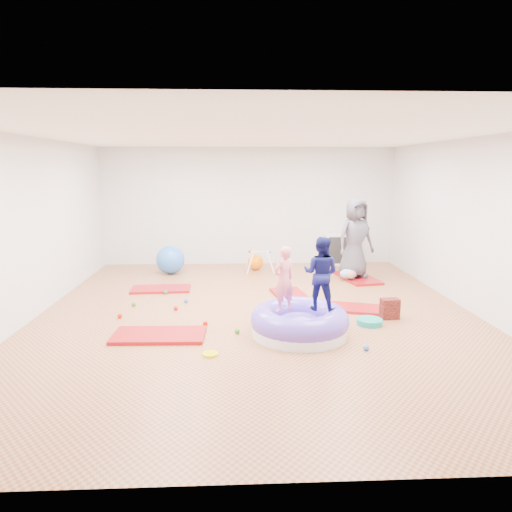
{
  "coord_description": "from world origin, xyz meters",
  "views": [
    {
      "loc": [
        -0.33,
        -7.01,
        2.32
      ],
      "look_at": [
        0.0,
        0.3,
        0.9
      ],
      "focal_mm": 32.0,
      "sensor_mm": 36.0,
      "label": 1
    }
  ],
  "objects": [
    {
      "name": "room",
      "position": [
        0.0,
        0.0,
        1.4
      ],
      "size": [
        7.01,
        8.01,
        2.81
      ],
      "color": "#A77750",
      "rests_on": "ground"
    },
    {
      "name": "gym_mat_front_left",
      "position": [
        -1.41,
        -0.94,
        0.03
      ],
      "size": [
        1.28,
        0.67,
        0.05
      ],
      "primitive_type": "cube",
      "rotation": [
        0.0,
        0.0,
        -0.03
      ],
      "color": "#A10C0F",
      "rests_on": "ground"
    },
    {
      "name": "gym_mat_mid_left",
      "position": [
        -1.78,
        1.57,
        0.02
      ],
      "size": [
        1.14,
        0.61,
        0.05
      ],
      "primitive_type": "cube",
      "rotation": [
        0.0,
        0.0,
        0.05
      ],
      "color": "#A10C0F",
      "rests_on": "ground"
    },
    {
      "name": "gym_mat_center_back",
      "position": [
        0.67,
        0.97,
        0.02
      ],
      "size": [
        0.73,
        1.17,
        0.05
      ],
      "primitive_type": "cube",
      "rotation": [
        0.0,
        0.0,
        1.75
      ],
      "color": "#A10C0F",
      "rests_on": "ground"
    },
    {
      "name": "gym_mat_right",
      "position": [
        1.65,
        0.18,
        0.02
      ],
      "size": [
        1.18,
        0.82,
        0.04
      ],
      "primitive_type": "cube",
      "rotation": [
        0.0,
        0.0,
        -0.29
      ],
      "color": "#A10C0F",
      "rests_on": "ground"
    },
    {
      "name": "gym_mat_rear_right",
      "position": [
        2.25,
        2.27,
        0.03
      ],
      "size": [
        0.81,
        1.3,
        0.05
      ],
      "primitive_type": "cube",
      "rotation": [
        0.0,
        0.0,
        1.74
      ],
      "color": "#A10C0F",
      "rests_on": "ground"
    },
    {
      "name": "inflatable_cushion",
      "position": [
        0.56,
        -0.92,
        0.17
      ],
      "size": [
        1.39,
        1.39,
        0.44
      ],
      "rotation": [
        0.0,
        0.0,
        -0.13
      ],
      "color": "white",
      "rests_on": "ground"
    },
    {
      "name": "child_pink",
      "position": [
        0.33,
        -0.94,
        0.86
      ],
      "size": [
        0.4,
        0.37,
        0.92
      ],
      "primitive_type": "imported",
      "rotation": [
        0.0,
        0.0,
        3.73
      ],
      "color": "pink",
      "rests_on": "inflatable_cushion"
    },
    {
      "name": "child_navy",
      "position": [
        0.85,
        -0.88,
        0.92
      ],
      "size": [
        0.63,
        0.57,
        1.04
      ],
      "primitive_type": "imported",
      "rotation": [
        0.0,
        0.0,
        2.7
      ],
      "color": "#0F124A",
      "rests_on": "inflatable_cushion"
    },
    {
      "name": "adult_caregiver",
      "position": [
        2.16,
        2.27,
        0.88
      ],
      "size": [
        0.94,
        0.77,
        1.66
      ],
      "primitive_type": "imported",
      "rotation": [
        0.0,
        0.0,
        0.35
      ],
      "color": "#474550",
      "rests_on": "gym_mat_rear_right"
    },
    {
      "name": "infant",
      "position": [
        2.01,
        2.08,
        0.16
      ],
      "size": [
        0.37,
        0.38,
        0.22
      ],
      "color": "#8AB4DC",
      "rests_on": "gym_mat_rear_right"
    },
    {
      "name": "ball_pit_balls",
      "position": [
        -0.87,
        -0.06,
        0.04
      ],
      "size": [
        3.57,
        2.88,
        0.07
      ],
      "color": "blue",
      "rests_on": "ground"
    },
    {
      "name": "exercise_ball_blue",
      "position": [
        -1.78,
        2.98,
        0.31
      ],
      "size": [
        0.63,
        0.63,
        0.63
      ],
      "primitive_type": "sphere",
      "color": "blue",
      "rests_on": "ground"
    },
    {
      "name": "exercise_ball_orange",
      "position": [
        0.12,
        3.27,
        0.18
      ],
      "size": [
        0.36,
        0.36,
        0.36
      ],
      "primitive_type": "sphere",
      "color": "orange",
      "rests_on": "ground"
    },
    {
      "name": "infant_play_gym",
      "position": [
        0.21,
        3.03,
        0.32
      ],
      "size": [
        0.63,
        0.6,
        0.48
      ],
      "rotation": [
        0.0,
        0.0,
        0.18
      ],
      "color": "silver",
      "rests_on": "ground"
    },
    {
      "name": "cube_shelf",
      "position": [
        2.22,
        3.79,
        0.38
      ],
      "size": [
        0.75,
        0.37,
        0.75
      ],
      "color": "silver",
      "rests_on": "ground"
    },
    {
      "name": "balance_disc",
      "position": [
        1.67,
        -0.55,
        0.04
      ],
      "size": [
        0.39,
        0.39,
        0.09
      ],
      "primitive_type": "cylinder",
      "color": "teal",
      "rests_on": "ground"
    },
    {
      "name": "backpack",
      "position": [
        2.06,
        -0.3,
        0.16
      ],
      "size": [
        0.29,
        0.19,
        0.32
      ],
      "primitive_type": "cube",
      "rotation": [
        0.0,
        0.0,
        0.07
      ],
      "color": "maroon",
      "rests_on": "ground"
    },
    {
      "name": "yellow_toy",
      "position": [
        -0.66,
        -1.6,
        0.02
      ],
      "size": [
        0.2,
        0.2,
        0.03
      ],
      "primitive_type": "cylinder",
      "color": "#E3E600",
      "rests_on": "ground"
    }
  ]
}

